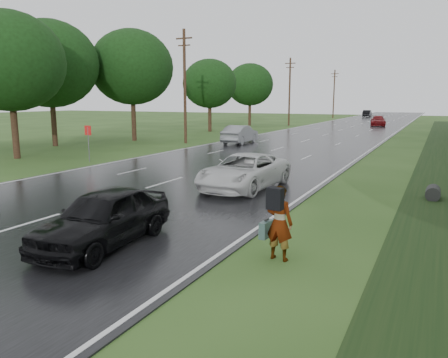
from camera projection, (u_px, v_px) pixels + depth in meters
ground at (22, 226)px, 13.73m from camera, size 220.00×220.00×0.00m
road at (335, 132)px, 53.39m from camera, size 14.00×180.00×0.04m
edge_stripe_east at (394, 134)px, 50.43m from camera, size 0.12×180.00×0.01m
edge_stripe_west at (283, 130)px, 56.33m from camera, size 0.12×180.00×0.01m
center_line at (335, 132)px, 53.38m from camera, size 0.12×180.00×0.01m
drainage_ditch at (436, 168)px, 25.19m from camera, size 2.20×120.00×0.56m
road_sign at (88, 136)px, 27.73m from camera, size 0.50×0.06×2.30m
utility_pole_mid at (185, 85)px, 38.85m from camera, size 1.60×0.26×10.00m
utility_pole_far at (290, 91)px, 65.29m from camera, size 1.60×0.26×10.00m
utility_pole_distant at (334, 93)px, 91.73m from camera, size 1.60×0.26×10.00m
tree_west_b at (9, 61)px, 28.40m from camera, size 7.20×7.20×9.62m
tree_west_c at (132, 67)px, 41.07m from camera, size 7.80×7.80×10.43m
tree_west_d at (210, 84)px, 53.26m from camera, size 6.60×6.60×8.80m
tree_west_e at (50, 64)px, 36.23m from camera, size 8.00×8.00×10.44m
tree_west_f at (250, 85)px, 65.80m from camera, size 7.00×7.00×9.29m
pedestrian at (278, 222)px, 10.72m from camera, size 0.87×0.82×1.89m
white_pickup at (244, 171)px, 19.29m from camera, size 2.84×5.62×1.53m
dark_sedan at (104, 217)px, 11.72m from camera, size 2.12×4.66×1.55m
silver_sedan at (240, 134)px, 39.09m from camera, size 1.87×4.99×1.63m
far_car_red at (378, 121)px, 65.03m from camera, size 2.84×5.36×1.48m
far_car_dark at (367, 113)px, 98.45m from camera, size 1.73×4.65×1.52m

